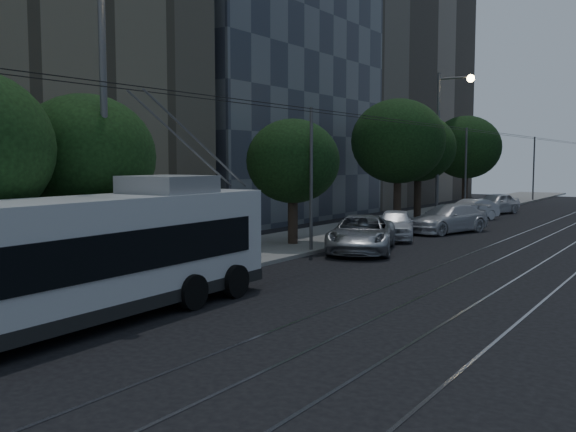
{
  "coord_description": "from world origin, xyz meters",
  "views": [
    {
      "loc": [
        8.33,
        -12.53,
        3.85
      ],
      "look_at": [
        -1.95,
        3.16,
        2.21
      ],
      "focal_mm": 40.0,
      "sensor_mm": 36.0,
      "label": 1
    }
  ],
  "objects_px": {
    "car_white_d": "(495,203)",
    "car_white_c": "(470,210)",
    "car_white_b": "(448,219)",
    "streetlamp_far": "(445,133)",
    "car_white_a": "(395,224)",
    "streetlamp_near": "(114,87)",
    "trolleybus": "(90,257)",
    "pickup_silver": "(362,234)"
  },
  "relations": [
    {
      "from": "trolleybus",
      "to": "streetlamp_far",
      "type": "height_order",
      "value": "streetlamp_far"
    },
    {
      "from": "streetlamp_near",
      "to": "streetlamp_far",
      "type": "xyz_separation_m",
      "value": [
        0.32,
        24.88,
        -0.33
      ]
    },
    {
      "from": "car_white_a",
      "to": "streetlamp_near",
      "type": "height_order",
      "value": "streetlamp_near"
    },
    {
      "from": "pickup_silver",
      "to": "car_white_c",
      "type": "xyz_separation_m",
      "value": [
        -0.57,
        16.54,
        -0.09
      ]
    },
    {
      "from": "streetlamp_near",
      "to": "pickup_silver",
      "type": "bearing_deg",
      "value": 83.38
    },
    {
      "from": "car_white_a",
      "to": "car_white_c",
      "type": "xyz_separation_m",
      "value": [
        0.0,
        11.79,
        -0.06
      ]
    },
    {
      "from": "car_white_b",
      "to": "car_white_c",
      "type": "xyz_separation_m",
      "value": [
        -1.16,
        7.61,
        -0.08
      ]
    },
    {
      "from": "trolleybus",
      "to": "streetlamp_near",
      "type": "distance_m",
      "value": 4.88
    },
    {
      "from": "pickup_silver",
      "to": "streetlamp_far",
      "type": "relative_size",
      "value": 0.61
    },
    {
      "from": "car_white_b",
      "to": "streetlamp_far",
      "type": "distance_m",
      "value": 6.34
    },
    {
      "from": "car_white_b",
      "to": "car_white_a",
      "type": "bearing_deg",
      "value": -86.15
    },
    {
      "from": "car_white_c",
      "to": "streetlamp_near",
      "type": "distance_m",
      "value": 29.04
    },
    {
      "from": "pickup_silver",
      "to": "car_white_d",
      "type": "bearing_deg",
      "value": 70.67
    },
    {
      "from": "car_white_b",
      "to": "car_white_c",
      "type": "relative_size",
      "value": 1.27
    },
    {
      "from": "car_white_a",
      "to": "streetlamp_far",
      "type": "bearing_deg",
      "value": 71.88
    },
    {
      "from": "streetlamp_near",
      "to": "car_white_d",
      "type": "bearing_deg",
      "value": 88.63
    },
    {
      "from": "car_white_b",
      "to": "car_white_d",
      "type": "xyz_separation_m",
      "value": [
        -1.16,
        13.35,
        0.01
      ]
    },
    {
      "from": "car_white_a",
      "to": "streetlamp_near",
      "type": "relative_size",
      "value": 0.45
    },
    {
      "from": "streetlamp_far",
      "to": "pickup_silver",
      "type": "bearing_deg",
      "value": -85.21
    },
    {
      "from": "car_white_b",
      "to": "streetlamp_far",
      "type": "relative_size",
      "value": 0.58
    },
    {
      "from": "car_white_b",
      "to": "streetlamp_near",
      "type": "xyz_separation_m",
      "value": [
        -1.98,
        -20.96,
        5.04
      ]
    },
    {
      "from": "car_white_d",
      "to": "streetlamp_near",
      "type": "height_order",
      "value": "streetlamp_near"
    },
    {
      "from": "car_white_b",
      "to": "streetlamp_far",
      "type": "bearing_deg",
      "value": 132.31
    },
    {
      "from": "car_white_b",
      "to": "car_white_d",
      "type": "bearing_deg",
      "value": 114.31
    },
    {
      "from": "car_white_b",
      "to": "car_white_d",
      "type": "height_order",
      "value": "car_white_d"
    },
    {
      "from": "pickup_silver",
      "to": "streetlamp_far",
      "type": "distance_m",
      "value": 13.71
    },
    {
      "from": "trolleybus",
      "to": "pickup_silver",
      "type": "xyz_separation_m",
      "value": [
        0.02,
        14.09,
        -0.82
      ]
    },
    {
      "from": "car_white_b",
      "to": "car_white_c",
      "type": "height_order",
      "value": "car_white_b"
    },
    {
      "from": "car_white_c",
      "to": "car_white_a",
      "type": "bearing_deg",
      "value": -66.43
    },
    {
      "from": "pickup_silver",
      "to": "trolleybus",
      "type": "bearing_deg",
      "value": -110.88
    },
    {
      "from": "car_white_d",
      "to": "car_white_c",
      "type": "bearing_deg",
      "value": -75.49
    },
    {
      "from": "trolleybus",
      "to": "pickup_silver",
      "type": "distance_m",
      "value": 14.12
    },
    {
      "from": "trolleybus",
      "to": "car_white_a",
      "type": "distance_m",
      "value": 18.87
    },
    {
      "from": "car_white_d",
      "to": "trolleybus",
      "type": "bearing_deg",
      "value": -74.62
    },
    {
      "from": "car_white_a",
      "to": "car_white_b",
      "type": "height_order",
      "value": "car_white_b"
    },
    {
      "from": "pickup_silver",
      "to": "car_white_b",
      "type": "bearing_deg",
      "value": 65.45
    },
    {
      "from": "car_white_d",
      "to": "streetlamp_far",
      "type": "height_order",
      "value": "streetlamp_far"
    },
    {
      "from": "streetlamp_far",
      "to": "car_white_d",
      "type": "bearing_deg",
      "value": 86.96
    },
    {
      "from": "pickup_silver",
      "to": "car_white_d",
      "type": "xyz_separation_m",
      "value": [
        -0.57,
        22.27,
        -0.0
      ]
    },
    {
      "from": "trolleybus",
      "to": "car_white_c",
      "type": "distance_m",
      "value": 30.65
    },
    {
      "from": "pickup_silver",
      "to": "car_white_d",
      "type": "height_order",
      "value": "pickup_silver"
    },
    {
      "from": "pickup_silver",
      "to": "car_white_a",
      "type": "bearing_deg",
      "value": 76.1
    }
  ]
}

